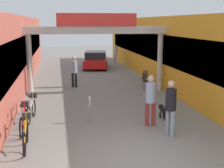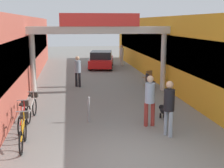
% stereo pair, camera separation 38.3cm
% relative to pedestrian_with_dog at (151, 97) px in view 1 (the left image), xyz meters
% --- Properties ---
extents(ground_plane, '(80.00, 80.00, 0.00)m').
position_rel_pedestrian_with_dog_xyz_m(ground_plane, '(-1.15, -2.58, -1.03)').
color(ground_plane, gray).
extents(storefront_left, '(3.00, 26.00, 3.88)m').
position_rel_pedestrian_with_dog_xyz_m(storefront_left, '(-6.25, 8.42, 0.91)').
color(storefront_left, '#B25142').
rests_on(storefront_left, ground_plane).
extents(storefront_right, '(3.00, 26.00, 3.88)m').
position_rel_pedestrian_with_dog_xyz_m(storefront_right, '(3.94, 8.42, 0.91)').
color(storefront_right, gold).
rests_on(storefront_right, ground_plane).
extents(arcade_sign_gateway, '(7.40, 0.47, 4.00)m').
position_rel_pedestrian_with_dog_xyz_m(arcade_sign_gateway, '(-1.15, 5.58, 1.81)').
color(arcade_sign_gateway, beige).
rests_on(arcade_sign_gateway, ground_plane).
extents(pedestrian_with_dog, '(0.38, 0.35, 1.78)m').
position_rel_pedestrian_with_dog_xyz_m(pedestrian_with_dog, '(0.00, 0.00, 0.00)').
color(pedestrian_with_dog, '#99332D').
rests_on(pedestrian_with_dog, ground_plane).
extents(pedestrian_companion, '(0.43, 0.43, 1.78)m').
position_rel_pedestrian_with_dog_xyz_m(pedestrian_companion, '(0.34, -1.04, -0.00)').
color(pedestrian_companion, '#8C9EB2').
rests_on(pedestrian_companion, ground_plane).
extents(pedestrian_carrying_crate, '(0.48, 0.48, 1.73)m').
position_rel_pedestrian_with_dog_xyz_m(pedestrian_carrying_crate, '(-2.25, 7.13, -0.04)').
color(pedestrian_carrying_crate, black).
rests_on(pedestrian_carrying_crate, ground_plane).
extents(pedestrian_elderly_walking, '(0.46, 0.46, 1.71)m').
position_rel_pedestrian_with_dog_xyz_m(pedestrian_elderly_walking, '(1.68, 15.56, -0.05)').
color(pedestrian_elderly_walking, silver).
rests_on(pedestrian_elderly_walking, ground_plane).
extents(dog_on_leash, '(0.37, 0.70, 0.49)m').
position_rel_pedestrian_with_dog_xyz_m(dog_on_leash, '(0.75, 0.72, -0.72)').
color(dog_on_leash, black).
rests_on(dog_on_leash, ground_plane).
extents(bicycle_orange_nearest, '(0.46, 1.69, 0.98)m').
position_rel_pedestrian_with_dog_xyz_m(bicycle_orange_nearest, '(-4.10, -1.26, -0.59)').
color(bicycle_orange_nearest, black).
rests_on(bicycle_orange_nearest, ground_plane).
extents(bicycle_red_second, '(0.46, 1.69, 0.98)m').
position_rel_pedestrian_with_dog_xyz_m(bicycle_red_second, '(-4.29, 0.15, -0.59)').
color(bicycle_red_second, black).
rests_on(bicycle_red_second, ground_plane).
extents(bicycle_silver_third, '(0.46, 1.69, 0.98)m').
position_rel_pedestrian_with_dog_xyz_m(bicycle_silver_third, '(-4.13, 1.44, -0.59)').
color(bicycle_silver_third, black).
rests_on(bicycle_silver_third, ground_plane).
extents(bollard_post_metal, '(0.10, 0.10, 0.96)m').
position_rel_pedestrian_with_dog_xyz_m(bollard_post_metal, '(-2.06, 0.72, -0.54)').
color(bollard_post_metal, gray).
rests_on(bollard_post_metal, ground_plane).
extents(cafe_chair_black_nearer, '(0.45, 0.45, 0.89)m').
position_rel_pedestrian_with_dog_xyz_m(cafe_chair_black_nearer, '(1.47, 5.70, -0.49)').
color(cafe_chair_black_nearer, gray).
rests_on(cafe_chair_black_nearer, ground_plane).
extents(cafe_chair_wood_farther, '(0.52, 0.52, 0.89)m').
position_rel_pedestrian_with_dog_xyz_m(cafe_chair_wood_farther, '(1.70, 6.81, -0.49)').
color(cafe_chair_wood_farther, gray).
rests_on(cafe_chair_wood_farther, ground_plane).
extents(parked_car_red, '(2.39, 4.24, 1.33)m').
position_rel_pedestrian_with_dog_xyz_m(parked_car_red, '(-0.16, 14.32, -0.39)').
color(parked_car_red, red).
rests_on(parked_car_red, ground_plane).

